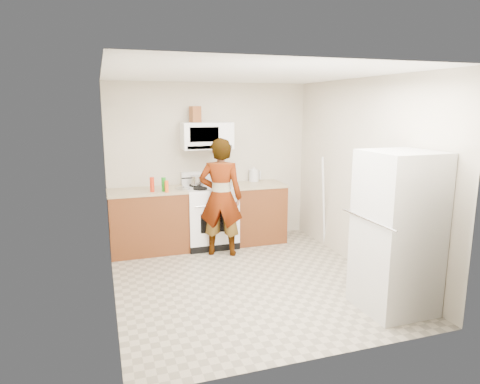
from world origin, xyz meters
name	(u,v)px	position (x,y,z in m)	size (l,w,h in m)	color
floor	(247,280)	(0.00, 0.00, 0.00)	(3.60, 3.60, 0.00)	gray
back_wall	(211,163)	(0.00, 1.79, 1.25)	(3.20, 0.02, 2.50)	beige
right_wall	(362,175)	(1.59, 0.00, 1.25)	(0.02, 3.60, 2.50)	beige
cabinet_left	(148,222)	(-1.04, 1.49, 0.45)	(1.12, 0.62, 0.90)	brown
counter_left	(147,191)	(-1.04, 1.49, 0.92)	(1.14, 0.64, 0.04)	tan
cabinet_right	(257,213)	(0.68, 1.49, 0.45)	(0.80, 0.62, 0.90)	brown
counter_right	(257,185)	(0.68, 1.49, 0.92)	(0.82, 0.64, 0.04)	tan
gas_range	(210,215)	(-0.10, 1.48, 0.49)	(0.76, 0.65, 1.13)	white
microwave	(207,136)	(-0.10, 1.61, 1.70)	(0.76, 0.38, 0.40)	white
person	(221,197)	(-0.05, 1.03, 0.85)	(0.62, 0.41, 1.71)	tan
fridge	(397,232)	(1.23, -1.20, 0.85)	(0.70, 0.70, 1.70)	silver
kettle	(254,175)	(0.70, 1.71, 1.03)	(0.16, 0.16, 0.19)	silver
jug	(195,114)	(-0.27, 1.63, 2.02)	(0.14, 0.14, 0.24)	brown
saucepan	(198,180)	(-0.25, 1.60, 1.02)	(0.24, 0.24, 0.13)	#B1B1B6
tray	(222,186)	(0.07, 1.38, 0.96)	(0.25, 0.16, 0.05)	white
bottle_spray	(152,185)	(-0.98, 1.34, 1.04)	(0.06, 0.06, 0.21)	#B8260D
bottle_hot_sauce	(167,186)	(-0.79, 1.25, 1.02)	(0.05, 0.05, 0.17)	#EF541A
bottle_green_cap	(164,184)	(-0.82, 1.32, 1.04)	(0.06, 0.06, 0.20)	#178118
pot_lid	(183,189)	(-0.52, 1.42, 0.94)	(0.22, 0.22, 0.01)	silver
broom	(324,202)	(1.52, 0.85, 0.71)	(0.03, 0.03, 1.42)	white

